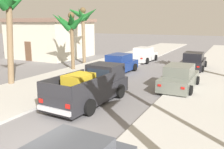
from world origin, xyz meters
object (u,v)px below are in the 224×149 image
at_px(car_left_far, 144,55).
at_px(palm_tree_left_fore, 71,23).
at_px(car_left_near, 193,62).
at_px(palm_tree_right_mid, 5,6).
at_px(car_right_mid, 179,78).
at_px(palm_tree_right_fore, 83,17).
at_px(roadside_house, 51,38).
at_px(pickup_truck, 91,87).
at_px(car_right_near, 119,64).

relative_size(car_left_far, palm_tree_left_fore, 0.86).
relative_size(car_left_near, palm_tree_right_mid, 0.67).
distance_m(car_right_mid, palm_tree_left_fore, 10.24).
xyz_separation_m(car_left_far, palm_tree_right_fore, (-4.95, -4.07, 3.95)).
height_order(car_right_mid, roadside_house, roadside_house).
bearing_deg(pickup_truck, car_left_far, 98.73).
bearing_deg(car_left_far, roadside_house, -172.18).
relative_size(pickup_truck, car_right_near, 1.22).
bearing_deg(palm_tree_right_fore, car_right_near, -25.05).
relative_size(pickup_truck, car_left_near, 1.23).
bearing_deg(car_right_mid, palm_tree_right_fore, 153.87).
distance_m(car_right_near, palm_tree_left_fore, 5.28).
height_order(palm_tree_left_fore, palm_tree_right_fore, palm_tree_right_fore).
bearing_deg(car_right_near, palm_tree_right_fore, 154.95).
bearing_deg(car_left_near, pickup_truck, -105.94).
xyz_separation_m(car_left_far, roadside_house, (-11.34, -1.56, 1.59)).
xyz_separation_m(pickup_truck, palm_tree_left_fore, (-5.95, 6.48, 3.26)).
height_order(car_left_far, palm_tree_right_mid, palm_tree_right_mid).
xyz_separation_m(car_right_mid, roadside_house, (-17.01, 7.73, 1.59)).
bearing_deg(pickup_truck, car_left_near, 74.06).
bearing_deg(car_right_mid, car_right_near, 152.90).
height_order(car_right_mid, palm_tree_right_mid, palm_tree_right_mid).
xyz_separation_m(car_right_mid, palm_tree_left_fore, (-9.49, 1.85, 3.37)).
height_order(car_right_near, car_right_mid, same).
bearing_deg(car_right_mid, pickup_truck, -127.39).
xyz_separation_m(car_right_mid, palm_tree_right_mid, (-10.18, -4.01, 4.37)).
xyz_separation_m(car_left_far, palm_tree_right_mid, (-4.50, -13.29, 4.37)).
relative_size(car_right_near, car_left_far, 1.00).
xyz_separation_m(pickup_truck, palm_tree_right_mid, (-6.64, 0.62, 4.27)).
bearing_deg(palm_tree_right_fore, roadside_house, 158.51).
xyz_separation_m(car_left_near, palm_tree_right_fore, (-10.41, -1.80, 3.95)).
height_order(palm_tree_left_fore, palm_tree_right_mid, palm_tree_right_mid).
bearing_deg(car_left_near, palm_tree_left_fore, -150.92).
relative_size(palm_tree_left_fore, roadside_house, 0.61).
bearing_deg(palm_tree_left_fore, car_left_far, 62.84).
bearing_deg(palm_tree_left_fore, pickup_truck, -47.46).
height_order(car_left_near, car_right_near, same).
bearing_deg(palm_tree_right_mid, car_right_mid, 21.51).
relative_size(car_left_near, palm_tree_right_fore, 0.76).
distance_m(car_left_far, roadside_house, 11.55).
bearing_deg(palm_tree_left_fore, palm_tree_right_mid, -96.72).
xyz_separation_m(pickup_truck, car_left_near, (3.33, 11.64, -0.10)).
relative_size(car_left_near, car_right_mid, 1.00).
distance_m(car_right_mid, palm_tree_right_fore, 12.48).
height_order(car_left_far, palm_tree_left_fore, palm_tree_left_fore).
xyz_separation_m(car_right_near, palm_tree_right_mid, (-4.64, -6.85, 4.37)).
relative_size(palm_tree_right_fore, roadside_house, 0.68).
height_order(palm_tree_right_fore, roadside_house, palm_tree_right_fore).
height_order(car_right_near, car_left_far, same).
distance_m(pickup_truck, car_left_far, 14.08).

